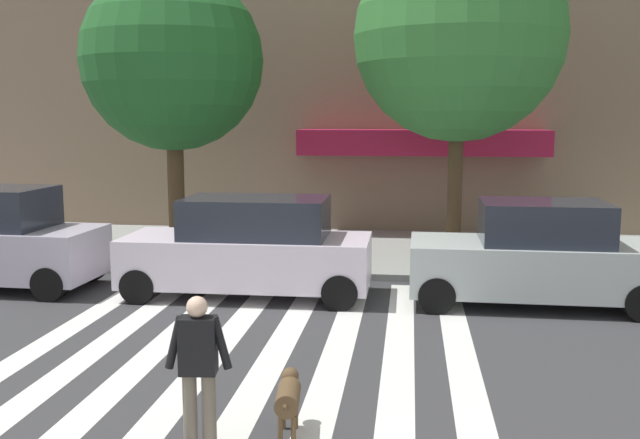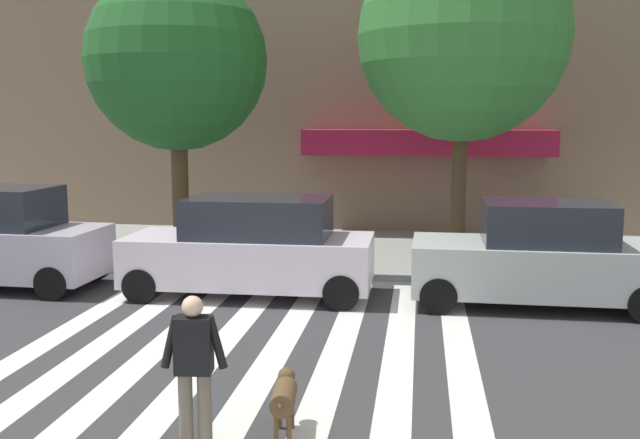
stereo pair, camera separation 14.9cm
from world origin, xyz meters
name	(u,v)px [view 1 (the left image)]	position (x,y,z in m)	size (l,w,h in m)	color
ground_plane	(277,402)	(0.00, 6.60, 0.00)	(160.00, 160.00, 0.00)	#353538
sidewalk_far	(347,251)	(0.00, 16.20, 0.07)	(80.00, 6.00, 0.15)	gray
crosswalk_stripes	(213,398)	(-0.80, 6.60, 0.00)	(6.75, 12.60, 0.01)	silver
parked_car_behind_first	(250,248)	(-1.49, 11.66, 0.94)	(4.74, 1.92, 1.93)	silver
parked_car_third_in_line	(535,256)	(3.87, 11.66, 0.92)	(4.46, 1.98, 1.93)	#B4BFBD
street_tree_nearest	(172,61)	(-3.92, 14.60, 4.74)	(4.19, 4.19, 6.70)	#4C3823
street_tree_middle	(459,37)	(2.59, 15.01, 5.23)	(4.73, 4.73, 7.46)	#4C3823
pedestrian_dog_walker	(198,363)	(-0.57, 5.30, 0.93)	(0.71, 0.28, 1.64)	#6B6051
dog_on_leash	(288,396)	(0.29, 5.74, 0.44)	(0.32, 0.98, 0.65)	brown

